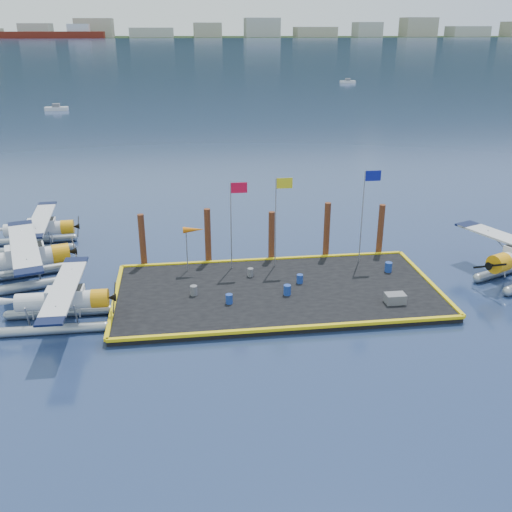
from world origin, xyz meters
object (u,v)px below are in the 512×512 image
Objects in this scene: seaplane_a at (60,303)px; flagpole_blue at (366,203)px; piling_3 at (327,232)px; piling_4 at (380,231)px; crate at (395,298)px; piling_2 at (271,238)px; drum_4 at (388,267)px; piling_1 at (208,238)px; drum_1 at (287,290)px; piling_0 at (143,242)px; windsock at (193,231)px; flagpole_red at (234,212)px; drum_0 at (194,290)px; seaplane_b at (20,262)px; flagpole_yellow at (279,209)px; drum_3 at (229,299)px; drum_5 at (250,272)px; drum_2 at (300,279)px; seaplane_c at (37,231)px.

flagpole_blue reaches higher than seaplane_a.
piling_4 is (4.00, 0.00, -0.15)m from piling_3.
piling_2 is (-6.20, 8.19, 1.20)m from crate.
piling_1 is (-11.92, 3.62, 1.37)m from drum_4.
piling_0 is (-9.01, 6.22, 1.28)m from drum_1.
piling_1 is (8.75, 7.58, 0.73)m from seaplane_a.
flagpole_red is at bearing 0.00° from windsock.
piling_2 reaches higher than drum_0.
seaplane_b is 2.58× the size of piling_0.
drum_0 is 0.10× the size of flagpole_yellow.
piling_3 is at bearing 180.00° from piling_4.
flagpole_blue reaches higher than piling_0.
flagpole_yellow is (3.85, 5.33, 3.82)m from drum_3.
flagpole_yellow reaches higher than seaplane_a.
windsock is 2.21m from piling_1.
piling_4 is (24.82, 1.58, 0.40)m from seaplane_b.
piling_2 reaches higher than drum_5.
piling_2 is (5.71, 5.51, 1.19)m from drum_0.
crate is at bearing -35.13° from drum_2.
drum_0 reaches higher than drum_3.
drum_5 is 0.14× the size of piling_4.
flagpole_red reaches higher than drum_4.
drum_5 is at bearing -50.30° from piling_1.
crate is 0.28× the size of piling_1.
flagpole_yellow reaches higher than drum_2.
windsock is 0.78× the size of piling_0.
flagpole_blue reaches higher than piling_4.
drum_3 is at bearing 51.50° from seaplane_b.
flagpole_yellow is at bearing -18.79° from piling_1.
piling_0 is (-15.20, 8.19, 1.30)m from crate.
seaplane_a is 9.64m from drum_3.
piling_0 is at bearing 155.27° from windsock.
seaplane_c is 2.85× the size of windsock.
piling_4 is at bearing 0.00° from piling_0.
seaplane_c is at bearing 160.24° from drum_4.
drum_1 is at bearing -58.35° from drum_5.
piling_1 reaches higher than drum_2.
drum_2 is 5.31m from drum_3.
seaplane_a is 0.99× the size of seaplane_c.
piling_2 reaches higher than seaplane_a.
seaplane_b reaches higher than seaplane_a.
flagpole_yellow reaches higher than drum_1.
piling_1 is 1.11× the size of piling_2.
seaplane_c reaches higher than drum_4.
seaplane_a reaches higher than drum_0.
drum_3 is 7.61m from flagpole_yellow.
piling_4 is at bearing 30.76° from drum_3.
drum_2 is 0.09× the size of flagpole_blue.
seaplane_b is at bearing 179.93° from flagpole_yellow.
drum_4 is at bearing -2.96° from drum_5.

